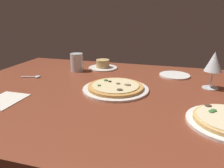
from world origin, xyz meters
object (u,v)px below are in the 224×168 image
object	(u,v)px
paper_menu	(4,100)
water_glass	(77,63)
ramekin_on_saucer	(103,65)
wine_glass_far	(214,63)
spoon	(35,77)
side_plate	(175,75)
pizza_main	(116,88)

from	to	relation	value
paper_menu	water_glass	bearing A→B (deg)	80.18
water_glass	ramekin_on_saucer	bearing A→B (deg)	37.04
wine_glass_far	spoon	xyz separation A→B (cm)	(-90.85, -7.79, -12.02)
wine_glass_far	side_plate	xyz separation A→B (cm)	(-16.56, 16.55, -12.03)
ramekin_on_saucer	paper_menu	xyz separation A→B (cm)	(-22.27, -61.31, -1.86)
wine_glass_far	water_glass	size ratio (longest dim) A/B	1.63
ramekin_on_saucer	spoon	world-z (taller)	ramekin_on_saucer
water_glass	spoon	bearing A→B (deg)	-130.62
water_glass	spoon	xyz separation A→B (cm)	(-16.50, -19.24, -4.24)
pizza_main	side_plate	size ratio (longest dim) A/B	1.81
ramekin_on_saucer	side_plate	world-z (taller)	ramekin_on_saucer
water_glass	paper_menu	distance (cm)	52.26
pizza_main	paper_menu	bearing A→B (deg)	-148.62
spoon	paper_menu	bearing A→B (deg)	-76.79
pizza_main	ramekin_on_saucer	xyz separation A→B (cm)	(-18.44, 36.48, 0.86)
ramekin_on_saucer	side_plate	size ratio (longest dim) A/B	1.08
ramekin_on_saucer	water_glass	world-z (taller)	water_glass
paper_menu	spoon	world-z (taller)	spoon
paper_menu	spoon	size ratio (longest dim) A/B	1.62
wine_glass_far	side_plate	world-z (taller)	wine_glass_far
side_plate	spoon	world-z (taller)	spoon
paper_menu	side_plate	bearing A→B (deg)	40.29
side_plate	spoon	distance (cm)	78.17
pizza_main	spoon	xyz separation A→B (cm)	(-48.23, 7.21, -0.70)
side_plate	wine_glass_far	bearing A→B (deg)	-44.98
ramekin_on_saucer	wine_glass_far	world-z (taller)	wine_glass_far
water_glass	pizza_main	bearing A→B (deg)	-39.82
wine_glass_far	water_glass	distance (cm)	75.62
water_glass	spoon	world-z (taller)	water_glass
pizza_main	water_glass	size ratio (longest dim) A/B	2.84
wine_glass_far	paper_menu	bearing A→B (deg)	-154.45
spoon	side_plate	bearing A→B (deg)	18.15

